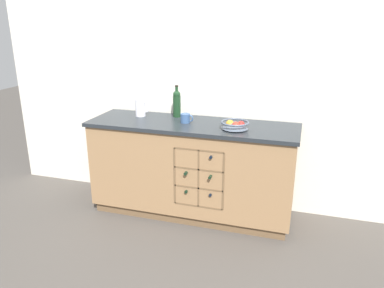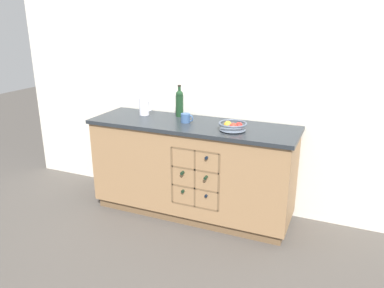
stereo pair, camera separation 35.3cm
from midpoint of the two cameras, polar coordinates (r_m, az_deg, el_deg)
The scene contains 7 objects.
ground_plane at distance 3.82m, azimuth 2.69°, elevation -10.36°, with size 14.00×14.00×0.00m, color #4C4742.
back_wall at distance 3.72m, azimuth 4.93°, elevation 9.67°, with size 4.40×0.06×2.55m, color silver.
kitchen_island at distance 3.61m, azimuth 2.81°, elevation -3.85°, with size 1.96×0.63×0.93m.
fruit_bowl at distance 3.26m, azimuth 9.32°, elevation 2.74°, with size 0.25×0.25×0.08m.
white_pitcher at distance 3.77m, azimuth -4.61°, elevation 5.75°, with size 0.16×0.10×0.17m.
ceramic_mug at distance 3.48m, azimuth 1.96°, elevation 3.94°, with size 0.12×0.09×0.08m.
standing_wine_bottle at distance 3.68m, azimuth 0.84°, elevation 6.31°, with size 0.08×0.08×0.31m.
Camera 2 is at (1.32, -3.08, 1.85)m, focal length 35.00 mm.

